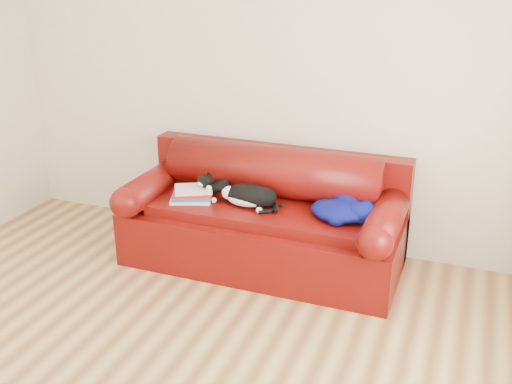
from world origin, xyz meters
TOP-DOWN VIEW (x-y plane):
  - ground at (0.00, 0.00)m, footprint 4.50×4.50m
  - room_shell at (0.12, 0.02)m, footprint 4.52×4.02m
  - sofa_base at (0.20, 1.49)m, footprint 2.10×0.90m
  - sofa_back at (0.20, 1.74)m, footprint 2.10×1.01m
  - book_stack at (-0.34, 1.38)m, footprint 0.37×0.32m
  - cat at (0.11, 1.43)m, footprint 0.58×0.24m
  - blanket at (0.83, 1.46)m, footprint 0.56×0.46m

SIDE VIEW (x-z plane):
  - ground at x=0.00m, z-range 0.00..0.00m
  - sofa_base at x=0.20m, z-range -0.01..0.49m
  - sofa_back at x=0.20m, z-range 0.10..0.98m
  - book_stack at x=-0.34m, z-range 0.50..0.60m
  - blanket at x=0.83m, z-range 0.49..0.64m
  - cat at x=0.11m, z-range 0.48..0.69m
  - room_shell at x=0.12m, z-range 0.36..2.97m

